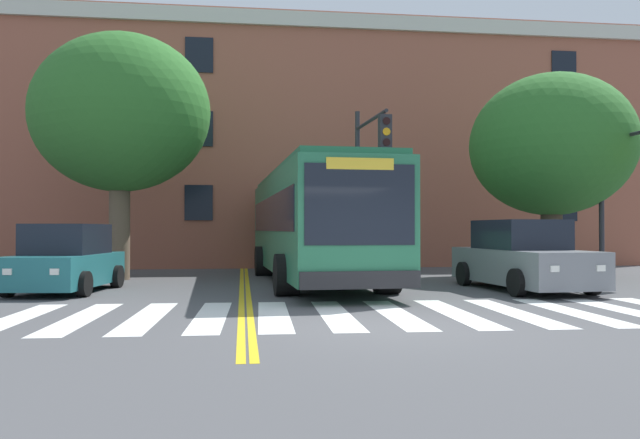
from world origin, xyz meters
name	(u,v)px	position (x,y,z in m)	size (l,w,h in m)	color
ground_plane	(384,326)	(0.00, 0.00, 0.00)	(120.00, 120.00, 0.00)	#4C4C4F
crosswalk	(366,314)	(-0.02, 1.44, 0.00)	(13.06, 4.46, 0.01)	white
lane_line_yellow_inner	(242,268)	(-2.29, 15.44, 0.00)	(0.12, 36.00, 0.01)	gold
lane_line_yellow_outer	(246,268)	(-2.13, 15.44, 0.00)	(0.12, 36.00, 0.01)	gold
city_bus	(312,222)	(-0.20, 8.59, 1.78)	(3.36, 12.37, 3.28)	#28704C
car_teal_near_lane	(66,261)	(-6.65, 6.40, 0.78)	(2.35, 3.95, 1.70)	#236B70
car_grey_far_lane	(522,258)	(4.91, 5.48, 0.82)	(2.37, 4.91, 1.81)	slate
traffic_light_near_corner	(624,176)	(8.81, 7.10, 3.12)	(0.34, 2.66, 4.70)	#28282D
traffic_light_overhead	(368,164)	(1.62, 9.17, 3.61)	(0.48, 3.35, 5.49)	#28282D
street_tree_curbside_large	(551,145)	(7.62, 9.12, 4.28)	(6.95, 7.08, 6.59)	#4C3D2D
street_tree_curbside_small	(120,114)	(-6.08, 10.16, 5.17)	(7.38, 7.03, 7.67)	brown
building_facade	(205,150)	(-3.99, 19.38, 5.25)	(38.39, 8.57, 10.49)	#9E5642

